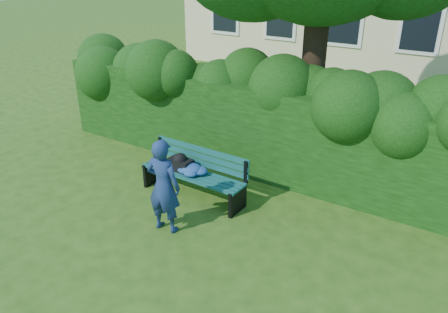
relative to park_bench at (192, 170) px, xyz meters
The scene contains 4 objects.
ground 1.04m from the park_bench, 40.25° to the right, with size 80.00×80.00×0.00m, color #284D14.
hedge 1.80m from the park_bench, 66.66° to the left, with size 10.00×1.00×1.80m.
park_bench is the anchor object (origin of this frame).
man_reading 1.20m from the park_bench, 74.67° to the right, with size 0.57×0.38×1.57m, color navy.
Camera 1 is at (3.64, -5.05, 4.05)m, focal length 35.00 mm.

